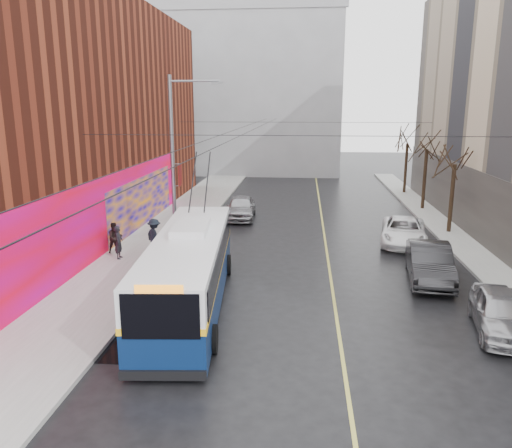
{
  "coord_description": "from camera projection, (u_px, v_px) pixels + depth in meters",
  "views": [
    {
      "loc": [
        0.18,
        -14.22,
        7.59
      ],
      "look_at": [
        -1.87,
        7.15,
        2.46
      ],
      "focal_mm": 35.0,
      "sensor_mm": 36.0,
      "label": 1
    }
  ],
  "objects": [
    {
      "name": "pedestrian_b",
      "position": [
        115.0,
        238.0,
        25.64
      ],
      "size": [
        0.98,
        0.95,
        1.59
      ],
      "primitive_type": "imported",
      "rotation": [
        0.0,
        0.0,
        0.7
      ],
      "color": "black",
      "rests_on": "sidewalk_left"
    },
    {
      "name": "parked_car_b",
      "position": [
        430.0,
        263.0,
        21.97
      ],
      "size": [
        2.32,
        5.14,
        1.64
      ],
      "primitive_type": "imported",
      "rotation": [
        0.0,
        0.0,
        -0.12
      ],
      "color": "#262628",
      "rests_on": "ground"
    },
    {
      "name": "parked_car_a",
      "position": [
        501.0,
        313.0,
        16.93
      ],
      "size": [
        2.38,
        4.48,
        1.45
      ],
      "primitive_type": "imported",
      "rotation": [
        0.0,
        0.0,
        -0.16
      ],
      "color": "#A6A5AA",
      "rests_on": "ground"
    },
    {
      "name": "catenary_wires",
      "position": [
        257.0,
        129.0,
        28.63
      ],
      "size": [
        18.0,
        60.0,
        0.22
      ],
      "color": "black"
    },
    {
      "name": "building_far",
      "position": [
        252.0,
        92.0,
        57.56
      ],
      "size": [
        20.5,
        12.1,
        18.0
      ],
      "color": "gray",
      "rests_on": "ground"
    },
    {
      "name": "puddle",
      "position": [
        130.0,
        340.0,
        16.52
      ],
      "size": [
        2.23,
        3.19,
        0.01
      ],
      "primitive_type": "cube",
      "color": "black",
      "rests_on": "ground"
    },
    {
      "name": "pedestrian_c",
      "position": [
        154.0,
        236.0,
        25.46
      ],
      "size": [
        1.33,
        1.29,
        1.82
      ],
      "primitive_type": "imported",
      "rotation": [
        0.0,
        0.0,
        2.41
      ],
      "color": "black",
      "rests_on": "sidewalk_left"
    },
    {
      "name": "tree_near",
      "position": [
        456.0,
        151.0,
        29.04
      ],
      "size": [
        3.2,
        3.2,
        6.4
      ],
      "color": "black",
      "rests_on": "ground"
    },
    {
      "name": "lane_line",
      "position": [
        325.0,
        239.0,
        28.96
      ],
      "size": [
        0.12,
        50.0,
        0.01
      ],
      "primitive_type": "cube",
      "color": "#BFB74C",
      "rests_on": "ground"
    },
    {
      "name": "building_left",
      "position": [
        26.0,
        116.0,
        28.96
      ],
      "size": [
        12.11,
        36.0,
        14.0
      ],
      "color": "#511B10",
      "rests_on": "ground"
    },
    {
      "name": "pedestrian_a",
      "position": [
        119.0,
        242.0,
        24.66
      ],
      "size": [
        0.46,
        0.64,
        1.65
      ],
      "primitive_type": "imported",
      "rotation": [
        0.0,
        0.0,
        1.68
      ],
      "color": "black",
      "rests_on": "sidewalk_left"
    },
    {
      "name": "tree_mid",
      "position": [
        428.0,
        138.0,
        35.76
      ],
      "size": [
        3.2,
        3.2,
        6.68
      ],
      "color": "black",
      "rests_on": "ground"
    },
    {
      "name": "tree_far",
      "position": [
        408.0,
        134.0,
        42.56
      ],
      "size": [
        3.2,
        3.2,
        6.57
      ],
      "color": "black",
      "rests_on": "ground"
    },
    {
      "name": "pigeons_flying",
      "position": [
        253.0,
        119.0,
        24.39
      ],
      "size": [
        2.27,
        2.04,
        1.25
      ],
      "color": "slate"
    },
    {
      "name": "sidewalk_left",
      "position": [
        155.0,
        243.0,
        27.89
      ],
      "size": [
        4.0,
        60.0,
        0.15
      ],
      "primitive_type": "cube",
      "color": "gray",
      "rests_on": "ground"
    },
    {
      "name": "following_car",
      "position": [
        241.0,
        207.0,
        34.04
      ],
      "size": [
        2.01,
        4.67,
        1.57
      ],
      "primitive_type": "imported",
      "rotation": [
        0.0,
        0.0,
        0.03
      ],
      "color": "#9D9EA2",
      "rests_on": "ground"
    },
    {
      "name": "streetlight_pole",
      "position": [
        176.0,
        162.0,
        24.67
      ],
      "size": [
        2.65,
        0.6,
        9.0
      ],
      "color": "slate",
      "rests_on": "ground"
    },
    {
      "name": "parked_car_c",
      "position": [
        404.0,
        231.0,
        27.86
      ],
      "size": [
        3.22,
        5.5,
        1.44
      ],
      "primitive_type": "imported",
      "rotation": [
        0.0,
        0.0,
        -0.17
      ],
      "color": "white",
      "rests_on": "ground"
    },
    {
      "name": "trolleybus",
      "position": [
        189.0,
        269.0,
        18.97
      ],
      "size": [
        3.46,
        11.61,
        5.44
      ],
      "rotation": [
        0.0,
        0.0,
        0.09
      ],
      "color": "#091C43",
      "rests_on": "ground"
    },
    {
      "name": "ground",
      "position": [
        294.0,
        355.0,
        15.55
      ],
      "size": [
        140.0,
        140.0,
        0.0
      ],
      "primitive_type": "plane",
      "color": "black",
      "rests_on": "ground"
    },
    {
      "name": "sidewalk_right",
      "position": [
        469.0,
        251.0,
        26.31
      ],
      "size": [
        2.0,
        60.0,
        0.15
      ],
      "primitive_type": "cube",
      "color": "gray",
      "rests_on": "ground"
    }
  ]
}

